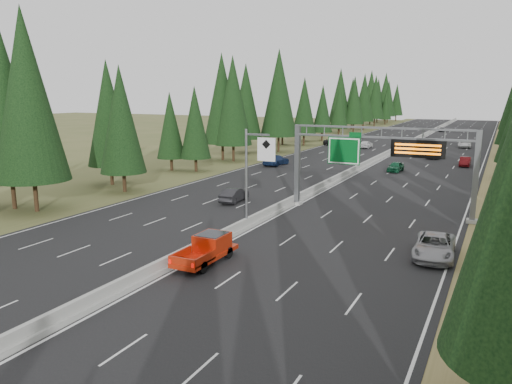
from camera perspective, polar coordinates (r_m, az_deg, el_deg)
road at (r=91.93m, az=14.98°, el=4.14°), size 32.00×260.00×0.08m
shoulder_right at (r=90.15m, az=26.13°, el=3.23°), size 3.60×260.00×0.06m
shoulder_left at (r=97.00m, az=4.60°, el=4.83°), size 3.60×260.00×0.06m
median_barrier at (r=91.89m, az=14.99°, el=4.37°), size 0.70×260.00×0.85m
sign_gantry at (r=45.65m, az=14.78°, el=3.89°), size 16.75×0.98×7.80m
hov_sign_pole at (r=39.10m, az=-0.38°, el=2.28°), size 2.80×0.50×8.00m
tree_row_left at (r=93.95m, az=1.13°, el=10.31°), size 12.19×242.47×18.74m
silver_minivan at (r=35.27m, az=19.72°, el=-5.86°), size 2.89×5.68×1.54m
red_pickup at (r=32.57m, az=-5.42°, el=-6.26°), size 1.92×5.38×1.75m
car_ahead_green at (r=71.97m, az=15.67°, el=2.81°), size 1.93×4.16×1.38m
car_ahead_dkred at (r=80.73m, az=22.78°, el=3.22°), size 1.47×4.17×1.37m
car_ahead_dkgrey at (r=89.01m, az=19.60°, el=4.18°), size 2.57×5.51×1.56m
car_ahead_white at (r=108.60m, az=22.74°, el=5.09°), size 2.64×5.29×1.44m
car_ahead_far at (r=151.07m, az=20.47°, el=6.72°), size 1.72×3.81×1.27m
car_onc_near at (r=50.04m, az=-2.51°, el=-0.33°), size 1.85×4.41×1.42m
car_onc_blue at (r=75.52m, az=2.29°, el=3.67°), size 2.61×5.60×1.58m
car_onc_white at (r=101.55m, az=12.48°, el=5.36°), size 2.06×4.63×1.55m
car_onc_far at (r=107.28m, az=8.70°, el=5.75°), size 2.78×5.18×1.38m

